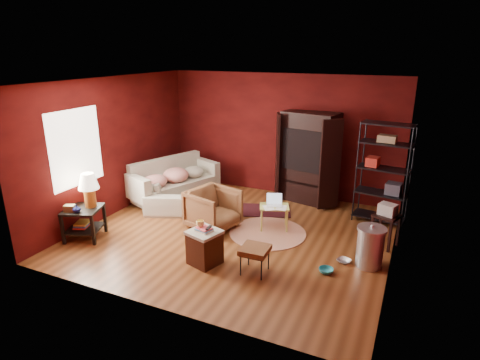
# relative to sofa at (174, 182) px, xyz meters

# --- Properties ---
(room) EXTENTS (5.54, 5.04, 2.84)m
(room) POSITION_rel_sofa_xyz_m (1.99, -1.03, 0.98)
(room) COLOR brown
(room) RESTS_ON ground
(sofa) EXTENTS (1.37, 2.26, 0.85)m
(sofa) POSITION_rel_sofa_xyz_m (0.00, 0.00, 0.00)
(sofa) COLOR #ABA593
(sofa) RESTS_ON ground
(armchair) EXTENTS (0.97, 1.00, 0.86)m
(armchair) POSITION_rel_sofa_xyz_m (1.53, -0.98, 0.00)
(armchair) COLOR black
(armchair) RESTS_ON ground
(pet_bowl_steel) EXTENTS (0.23, 0.13, 0.22)m
(pet_bowl_steel) POSITION_rel_sofa_xyz_m (4.09, -1.28, -0.31)
(pet_bowl_steel) COLOR #AFB2B6
(pet_bowl_steel) RESTS_ON ground
(pet_bowl_turquoise) EXTENTS (0.23, 0.08, 0.23)m
(pet_bowl_turquoise) POSITION_rel_sofa_xyz_m (3.90, -1.70, -0.31)
(pet_bowl_turquoise) COLOR teal
(pet_bowl_turquoise) RESTS_ON ground
(vase) EXTENTS (0.18, 0.18, 0.14)m
(vase) POSITION_rel_sofa_xyz_m (-0.35, -2.50, 0.22)
(vase) COLOR #0C113C
(vase) RESTS_ON side_table
(mug) EXTENTS (0.13, 0.11, 0.13)m
(mug) POSITION_rel_sofa_xyz_m (1.97, -2.21, 0.27)
(mug) COLOR #FFDF7C
(mug) RESTS_ON hamper
(side_table) EXTENTS (0.79, 0.79, 1.21)m
(side_table) POSITION_rel_sofa_xyz_m (-0.37, -2.25, 0.30)
(side_table) COLOR black
(side_table) RESTS_ON ground
(sofa_cushions) EXTENTS (1.49, 2.20, 0.86)m
(sofa_cushions) POSITION_rel_sofa_xyz_m (-0.03, 0.01, -0.00)
(sofa_cushions) COLOR #ABA593
(sofa_cushions) RESTS_ON sofa
(hamper) EXTENTS (0.58, 0.58, 0.66)m
(hamper) POSITION_rel_sofa_xyz_m (2.04, -2.22, -0.13)
(hamper) COLOR #482010
(hamper) RESTS_ON ground
(footstool) EXTENTS (0.44, 0.44, 0.43)m
(footstool) POSITION_rel_sofa_xyz_m (2.88, -2.15, -0.05)
(footstool) COLOR black
(footstool) RESTS_ON ground
(rug_round) EXTENTS (1.54, 1.54, 0.01)m
(rug_round) POSITION_rel_sofa_xyz_m (2.57, -0.76, -0.42)
(rug_round) COLOR beige
(rug_round) RESTS_ON ground
(rug_oriental) EXTENTS (1.26, 1.04, 0.01)m
(rug_oriental) POSITION_rel_sofa_xyz_m (2.14, 0.23, -0.41)
(rug_oriental) COLOR #47131A
(rug_oriental) RESTS_ON ground
(laptop_desk) EXTENTS (0.65, 0.57, 0.68)m
(laptop_desk) POSITION_rel_sofa_xyz_m (2.61, -0.52, -0.00)
(laptop_desk) COLOR #EEF570
(laptop_desk) RESTS_ON ground
(tv_armoire) EXTENTS (1.56, 1.04, 2.02)m
(tv_armoire) POSITION_rel_sofa_xyz_m (2.77, 1.21, 0.63)
(tv_armoire) COLOR black
(tv_armoire) RESTS_ON ground
(wire_shelving) EXTENTS (1.03, 0.56, 2.00)m
(wire_shelving) POSITION_rel_sofa_xyz_m (4.42, 0.65, 0.67)
(wire_shelving) COLOR black
(wire_shelving) RESTS_ON ground
(small_stand) EXTENTS (0.51, 0.51, 0.79)m
(small_stand) POSITION_rel_sofa_xyz_m (4.62, -0.39, 0.17)
(small_stand) COLOR black
(small_stand) RESTS_ON ground
(trash_can) EXTENTS (0.46, 0.46, 0.72)m
(trash_can) POSITION_rel_sofa_xyz_m (4.47, -1.21, -0.09)
(trash_can) COLOR silver
(trash_can) RESTS_ON ground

